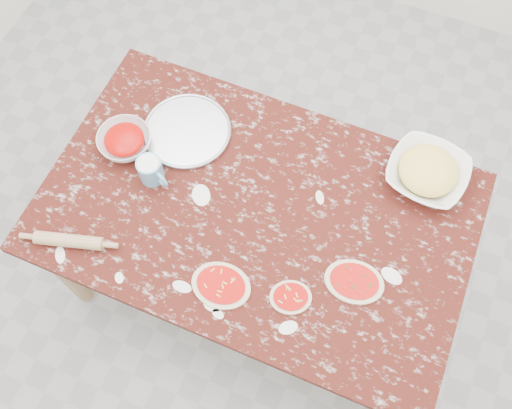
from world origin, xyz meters
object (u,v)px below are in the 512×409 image
at_px(cheese_bowl, 427,173).
at_px(worktable, 256,219).
at_px(flour_mug, 151,170).
at_px(rolling_pin, 69,241).
at_px(sauce_bowl, 125,141).
at_px(pizza_tray, 187,131).

bearing_deg(cheese_bowl, worktable, -145.29).
bearing_deg(flour_mug, rolling_pin, -113.32).
distance_m(sauce_bowl, rolling_pin, 0.44).
bearing_deg(worktable, flour_mug, -176.61).
xyz_separation_m(worktable, sauce_bowl, (-0.58, 0.06, 0.12)).
height_order(sauce_bowl, flour_mug, flour_mug).
height_order(pizza_tray, sauce_bowl, sauce_bowl).
height_order(cheese_bowl, rolling_pin, cheese_bowl).
xyz_separation_m(sauce_bowl, cheese_bowl, (1.12, 0.32, 0.00)).
distance_m(flour_mug, rolling_pin, 0.39).
bearing_deg(sauce_bowl, pizza_tray, 37.36).
distance_m(sauce_bowl, cheese_bowl, 1.17).
height_order(worktable, flour_mug, flour_mug).
height_order(worktable, rolling_pin, rolling_pin).
bearing_deg(flour_mug, cheese_bowl, 22.68).
relative_size(pizza_tray, cheese_bowl, 1.15).
relative_size(cheese_bowl, flour_mug, 2.19).
xyz_separation_m(flour_mug, rolling_pin, (-0.15, -0.36, -0.03)).
relative_size(pizza_tray, rolling_pin, 1.39).
bearing_deg(rolling_pin, pizza_tray, 72.64).
xyz_separation_m(cheese_bowl, flour_mug, (-0.96, -0.40, 0.02)).
height_order(sauce_bowl, rolling_pin, sauce_bowl).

